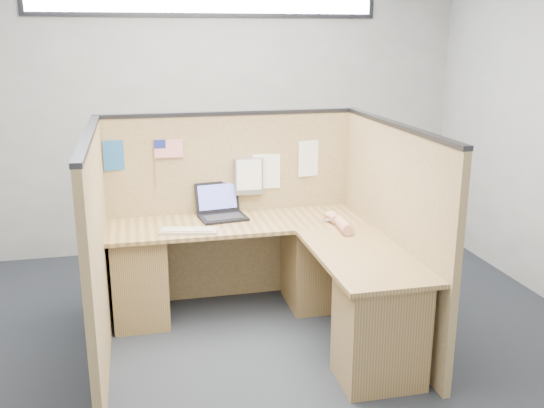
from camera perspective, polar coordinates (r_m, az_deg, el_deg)
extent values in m
plane|color=black|center=(4.28, -1.49, -13.74)|extent=(5.00, 5.00, 0.00)
plane|color=#95989A|center=(6.00, -5.93, 8.83)|extent=(5.00, 0.00, 5.00)
plane|color=#95989A|center=(1.73, 13.31, -8.50)|extent=(5.00, 0.00, 5.00)
cube|color=olive|center=(4.91, -3.88, -0.38)|extent=(2.05, 0.05, 1.50)
cube|color=#232328|center=(4.75, -4.05, 8.52)|extent=(2.05, 0.06, 0.03)
cube|color=olive|center=(4.00, -16.08, -4.70)|extent=(0.05, 1.80, 1.50)
cube|color=#232328|center=(3.82, -16.94, 6.15)|extent=(0.06, 1.80, 0.03)
cube|color=olive|center=(4.35, 11.19, -2.74)|extent=(0.05, 1.80, 1.50)
cube|color=#232328|center=(4.18, 11.74, 7.27)|extent=(0.06, 1.80, 0.03)
cube|color=brown|center=(4.61, -3.23, -1.88)|extent=(1.95, 0.60, 0.03)
cube|color=brown|center=(3.98, 8.61, -4.89)|extent=(0.60, 1.15, 0.03)
cube|color=brown|center=(4.67, -12.32, -6.73)|extent=(0.40, 0.50, 0.70)
cube|color=brown|center=(4.86, 3.86, -5.51)|extent=(0.40, 0.50, 0.70)
cube|color=brown|center=(3.86, 10.14, -11.59)|extent=(0.50, 0.40, 0.70)
cube|color=black|center=(4.69, -4.62, -1.28)|extent=(0.38, 0.31, 0.02)
cube|color=black|center=(4.81, -4.94, 0.71)|extent=(0.36, 0.12, 0.24)
cube|color=#454E99|center=(4.80, -4.92, 0.67)|extent=(0.31, 0.10, 0.19)
cube|color=gray|center=(4.39, -7.85, -2.55)|extent=(0.42, 0.22, 0.02)
cube|color=silver|center=(4.39, -7.86, -2.38)|extent=(0.38, 0.19, 0.01)
ellipsoid|color=#B8B9BD|center=(4.62, 5.61, -1.35)|extent=(0.13, 0.10, 0.05)
ellipsoid|color=tan|center=(4.61, 5.65, -1.02)|extent=(0.10, 0.13, 0.06)
cylinder|color=tan|center=(4.57, 5.93, -1.43)|extent=(0.07, 0.06, 0.07)
cylinder|color=tan|center=(4.42, 6.73, -2.00)|extent=(0.11, 0.30, 0.09)
cube|color=#1F528E|center=(4.71, -14.58, 4.45)|extent=(0.17, 0.02, 0.23)
cylinder|color=olive|center=(4.72, -10.95, 3.68)|extent=(0.01, 0.01, 0.38)
cube|color=red|center=(4.70, -9.71, 5.16)|extent=(0.22, 0.00, 0.14)
cube|color=navy|center=(4.69, -10.52, 5.57)|extent=(0.09, 0.00, 0.06)
cube|color=slate|center=(4.81, -2.23, 2.61)|extent=(0.23, 0.05, 0.29)
cube|color=white|center=(4.78, -2.17, 2.76)|extent=(0.20, 0.01, 0.25)
cube|color=white|center=(4.86, -0.51, 3.08)|extent=(0.22, 0.01, 0.28)
cube|color=white|center=(4.93, 3.74, 4.31)|extent=(0.23, 0.04, 0.29)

